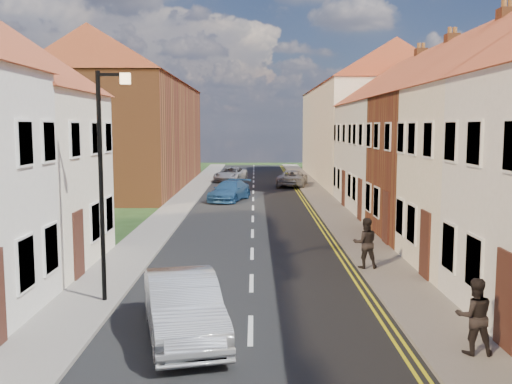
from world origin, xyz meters
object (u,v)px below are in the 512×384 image
car_far (230,191)px  pedestrian_right_b (365,243)px  car_mid (183,307)px  car_distant (231,174)px  lamppost (104,172)px  pedestrian_right (474,316)px  car_distant_b (292,178)px

car_far → pedestrian_right_b: bearing=-57.0°
car_mid → car_distant: 36.51m
lamppost → car_far: lamppost is taller
lamppost → car_distant: (1.83, 34.08, -2.91)m
car_far → car_distant: size_ratio=0.97×
pedestrian_right → car_distant_b: 33.65m
car_far → lamppost: bearing=-79.6°
car_distant → pedestrian_right: 38.26m
car_distant → car_mid: bearing=-76.1°
car_mid → lamppost: bearing=119.9°
car_far → car_distant: 12.89m
car_far → car_distant: bearing=108.7°
lamppost → car_distant_b: (6.89, 30.00, -2.89)m
pedestrian_right → car_mid: bearing=-7.3°
car_far → car_distant_b: 9.92m
lamppost → car_mid: bearing=-46.3°
lamppost → pedestrian_right_b: size_ratio=3.64×
car_far → pedestrian_right: (6.04, -24.82, 0.27)m
lamppost → car_mid: 4.38m
car_distant_b → pedestrian_right_b: pedestrian_right_b is taller
car_distant_b → car_far: bearing=71.9°
lamppost → pedestrian_right_b: bearing=24.7°
car_far → pedestrian_right: size_ratio=2.81×
lamppost → pedestrian_right: (8.35, -3.62, -2.63)m
pedestrian_right_b → car_mid: bearing=47.6°
lamppost → car_distant: bearing=86.9°
car_far → car_mid: bearing=-73.4°
car_distant → car_distant_b: car_distant_b is taller
car_distant → car_far: bearing=-74.8°
car_far → pedestrian_right: bearing=-59.7°
lamppost → car_far: (2.31, 21.20, -2.90)m
car_distant → pedestrian_right_b: size_ratio=2.74×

